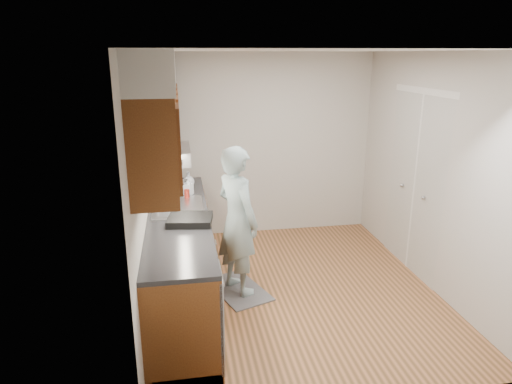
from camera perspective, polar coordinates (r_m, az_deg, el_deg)
floor at (r=5.14m, az=4.64°, el=-11.90°), size 3.50×3.50×0.00m
ceiling at (r=4.50m, az=5.43°, el=17.21°), size 3.50×3.50×0.00m
wall_left at (r=4.53m, az=-13.67°, el=0.80°), size 0.02×3.50×2.50m
wall_right at (r=5.24m, az=21.09°, el=2.30°), size 0.02×3.50×2.50m
wall_back at (r=6.33m, az=1.02°, el=5.79°), size 3.00×0.02×2.50m
counter at (r=4.78m, az=-9.42°, el=-7.82°), size 0.64×2.80×1.30m
upper_cabinets at (r=4.43m, az=-12.07°, el=9.78°), size 0.47×2.80×1.21m
closet_door at (r=5.54m, az=19.20°, el=0.83°), size 0.02×1.22×2.05m
floor_mat at (r=5.09m, az=-2.23°, el=-12.06°), size 0.71×0.90×0.01m
person at (r=4.72m, az=-2.35°, el=-2.39°), size 0.68×0.76×1.80m
soap_bottle_a at (r=5.11m, az=-11.43°, el=0.81°), size 0.13×0.13×0.29m
soap_bottle_b at (r=5.20m, az=-8.48°, el=0.74°), size 0.13×0.13×0.20m
soap_bottle_c at (r=5.51m, az=-8.45°, el=1.58°), size 0.19×0.19×0.18m
soda_can at (r=5.05m, az=-8.63°, el=-0.27°), size 0.08×0.08×0.11m
steel_can at (r=5.37m, az=-8.80°, el=0.87°), size 0.08×0.08×0.13m
dish_rack at (r=4.35m, az=-8.24°, el=-3.45°), size 0.46×0.40×0.06m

